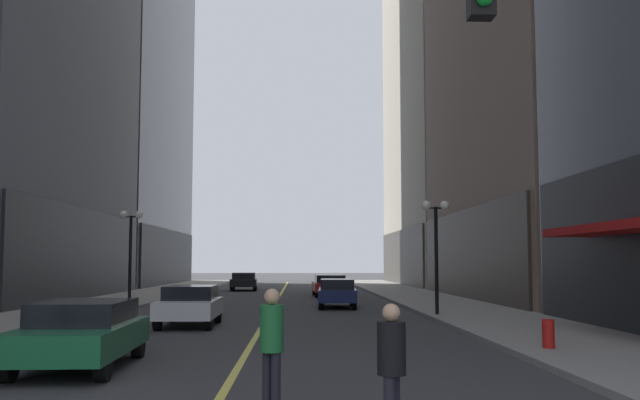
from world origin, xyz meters
TOP-DOWN VIEW (x-y plane):
  - ground_plane at (0.00, 35.00)m, footprint 200.00×200.00m
  - sidewalk_left at (-8.25, 35.00)m, footprint 4.50×78.00m
  - sidewalk_right at (8.25, 35.00)m, footprint 4.50×78.00m
  - lane_centre_stripe at (0.00, 35.00)m, footprint 0.16×70.00m
  - building_right_far at (17.43, 60.00)m, footprint 14.05×26.00m
  - storefront_awning_right at (9.70, 13.60)m, footprint 1.60×6.90m
  - car_green at (-3.10, 9.19)m, footprint 2.00×4.61m
  - car_white at (-2.38, 18.63)m, footprint 1.85×4.08m
  - car_navy at (2.98, 28.11)m, footprint 1.89×4.51m
  - car_red at (3.08, 38.99)m, footprint 2.09×4.84m
  - car_black at (-2.91, 48.64)m, footprint 2.09×4.49m
  - pedestrian_in_green_parka at (0.83, 4.91)m, footprint 0.48×0.48m
  - pedestrian_in_black_coat at (2.31, 3.15)m, footprint 0.46×0.46m
  - street_lamp_left_far at (-6.40, 27.28)m, footprint 1.06×0.36m
  - street_lamp_right_mid at (6.40, 21.69)m, footprint 1.06×0.36m
  - fire_hydrant_right at (6.90, 11.01)m, footprint 0.28×0.28m

SIDE VIEW (x-z plane):
  - ground_plane at x=0.00m, z-range 0.00..0.00m
  - lane_centre_stripe at x=0.00m, z-range 0.00..0.01m
  - sidewalk_left at x=-8.25m, z-range 0.00..0.15m
  - sidewalk_right at x=8.25m, z-range 0.00..0.15m
  - fire_hydrant_right at x=6.90m, z-range 0.00..0.80m
  - car_white at x=-2.38m, z-range 0.06..1.38m
  - car_navy at x=2.98m, z-range 0.06..1.38m
  - car_black at x=-2.91m, z-range 0.06..1.38m
  - car_green at x=-3.10m, z-range 0.06..1.38m
  - car_red at x=3.08m, z-range 0.06..1.38m
  - pedestrian_in_black_coat at x=2.31m, z-range 0.13..1.74m
  - pedestrian_in_green_parka at x=0.83m, z-range 0.14..1.87m
  - storefront_awning_right at x=9.70m, z-range 1.43..4.55m
  - street_lamp_left_far at x=-6.40m, z-range 1.04..5.47m
  - street_lamp_right_mid at x=6.40m, z-range 1.04..5.47m
  - building_right_far at x=17.43m, z-range -0.08..52.02m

